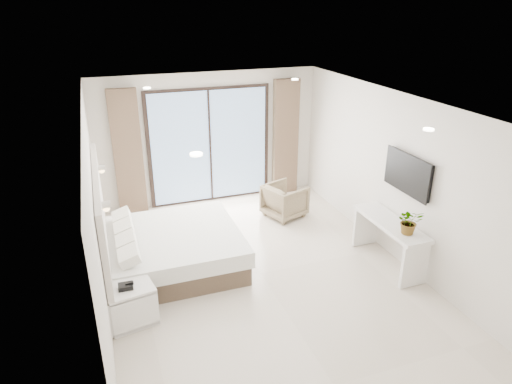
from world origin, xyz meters
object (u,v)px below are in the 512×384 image
console_desk (389,233)px  bed (172,249)px  nightstand (131,304)px  armchair (285,199)px

console_desk → bed: bearing=161.7°
nightstand → armchair: size_ratio=0.94×
armchair → nightstand: bearing=105.9°
armchair → bed: bearing=94.4°
bed → armchair: bearing=24.6°
bed → console_desk: 3.49m
nightstand → console_desk: console_desk is taller
bed → armchair: (2.43, 1.11, 0.06)m
nightstand → armchair: armchair is taller
console_desk → armchair: 2.38m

